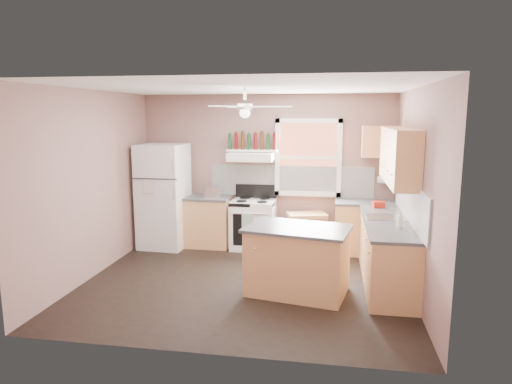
% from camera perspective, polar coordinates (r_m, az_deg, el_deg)
% --- Properties ---
extents(floor, '(4.50, 4.50, 0.00)m').
position_cam_1_polar(floor, '(6.60, -1.31, -11.18)').
color(floor, black).
rests_on(floor, ground).
extents(ceiling, '(4.50, 4.50, 0.00)m').
position_cam_1_polar(ceiling, '(6.18, -1.41, 12.93)').
color(ceiling, white).
rests_on(ceiling, ground).
extents(wall_back, '(4.50, 0.05, 2.70)m').
position_cam_1_polar(wall_back, '(8.22, 1.30, 2.71)').
color(wall_back, '#7F5D57').
rests_on(wall_back, ground).
extents(wall_right, '(0.05, 4.00, 2.70)m').
position_cam_1_polar(wall_right, '(6.24, 19.63, -0.11)').
color(wall_right, '#7F5D57').
rests_on(wall_right, ground).
extents(wall_left, '(0.05, 4.00, 2.70)m').
position_cam_1_polar(wall_left, '(7.04, -19.88, 0.93)').
color(wall_left, '#7F5D57').
rests_on(wall_left, ground).
extents(backsplash_back, '(2.90, 0.03, 0.55)m').
position_cam_1_polar(backsplash_back, '(8.16, 4.38, 1.38)').
color(backsplash_back, white).
rests_on(backsplash_back, wall_back).
extents(backsplash_right, '(0.03, 2.60, 0.55)m').
position_cam_1_polar(backsplash_right, '(6.55, 18.75, -1.17)').
color(backsplash_right, white).
rests_on(backsplash_right, wall_right).
extents(window_view, '(1.00, 0.02, 1.20)m').
position_cam_1_polar(window_view, '(8.08, 6.54, 4.31)').
color(window_view, brown).
rests_on(window_view, wall_back).
extents(window_frame, '(1.16, 0.07, 1.36)m').
position_cam_1_polar(window_frame, '(8.06, 6.53, 4.29)').
color(window_frame, white).
rests_on(window_frame, wall_back).
extents(refrigerator, '(0.82, 0.80, 1.84)m').
position_cam_1_polar(refrigerator, '(8.25, -11.47, -0.50)').
color(refrigerator, white).
rests_on(refrigerator, floor).
extents(base_cabinet_left, '(0.90, 0.60, 0.86)m').
position_cam_1_polar(base_cabinet_left, '(8.29, -6.33, -3.75)').
color(base_cabinet_left, tan).
rests_on(base_cabinet_left, floor).
extents(counter_left, '(0.92, 0.62, 0.04)m').
position_cam_1_polar(counter_left, '(8.20, -6.39, -0.69)').
color(counter_left, '#3E3E40').
rests_on(counter_left, base_cabinet_left).
extents(toaster, '(0.32, 0.25, 0.18)m').
position_cam_1_polar(toaster, '(8.09, -5.52, -0.03)').
color(toaster, silver).
rests_on(toaster, counter_left).
extents(stove, '(0.76, 0.65, 0.86)m').
position_cam_1_polar(stove, '(8.07, -0.32, -4.07)').
color(stove, white).
rests_on(stove, floor).
extents(range_hood, '(0.78, 0.50, 0.14)m').
position_cam_1_polar(range_hood, '(7.96, -0.62, 4.43)').
color(range_hood, white).
rests_on(range_hood, wall_back).
extents(bottle_shelf, '(0.90, 0.26, 0.03)m').
position_cam_1_polar(bottle_shelf, '(8.07, -0.47, 5.22)').
color(bottle_shelf, white).
rests_on(bottle_shelf, range_hood).
extents(cart, '(0.75, 0.60, 0.66)m').
position_cam_1_polar(cart, '(8.03, 6.30, -4.94)').
color(cart, tan).
rests_on(cart, floor).
extents(base_cabinet_corner, '(1.00, 0.60, 0.86)m').
position_cam_1_polar(base_cabinet_corner, '(8.01, 13.45, -4.45)').
color(base_cabinet_corner, tan).
rests_on(base_cabinet_corner, floor).
extents(base_cabinet_right, '(0.60, 2.20, 0.86)m').
position_cam_1_polar(base_cabinet_right, '(6.69, 15.97, -7.39)').
color(base_cabinet_right, tan).
rests_on(base_cabinet_right, floor).
extents(counter_corner, '(1.02, 0.62, 0.04)m').
position_cam_1_polar(counter_corner, '(7.92, 13.58, -1.28)').
color(counter_corner, '#3E3E40').
rests_on(counter_corner, base_cabinet_corner).
extents(counter_right, '(0.62, 2.22, 0.04)m').
position_cam_1_polar(counter_right, '(6.57, 16.07, -3.63)').
color(counter_right, '#3E3E40').
rests_on(counter_right, base_cabinet_right).
extents(sink, '(0.55, 0.45, 0.03)m').
position_cam_1_polar(sink, '(6.76, 15.89, -3.12)').
color(sink, silver).
rests_on(sink, counter_right).
extents(faucet, '(0.03, 0.03, 0.14)m').
position_cam_1_polar(faucet, '(6.76, 17.26, -2.53)').
color(faucet, silver).
rests_on(faucet, sink).
extents(upper_cabinet_right, '(0.33, 1.80, 0.76)m').
position_cam_1_polar(upper_cabinet_right, '(6.64, 17.44, 4.32)').
color(upper_cabinet_right, tan).
rests_on(upper_cabinet_right, wall_right).
extents(upper_cabinet_corner, '(0.60, 0.33, 0.52)m').
position_cam_1_polar(upper_cabinet_corner, '(7.94, 15.26, 6.10)').
color(upper_cabinet_corner, tan).
rests_on(upper_cabinet_corner, wall_back).
extents(paper_towel, '(0.26, 0.12, 0.12)m').
position_cam_1_polar(paper_towel, '(8.04, 15.88, 1.46)').
color(paper_towel, white).
rests_on(paper_towel, wall_back).
extents(island, '(1.38, 1.02, 0.86)m').
position_cam_1_polar(island, '(6.12, 5.20, -8.65)').
color(island, tan).
rests_on(island, floor).
extents(island_top, '(1.47, 1.11, 0.04)m').
position_cam_1_polar(island_top, '(5.99, 5.27, -4.56)').
color(island_top, '#3E3E40').
rests_on(island_top, island).
extents(ceiling_fan_hub, '(0.20, 0.20, 0.08)m').
position_cam_1_polar(ceiling_fan_hub, '(6.17, -1.40, 10.61)').
color(ceiling_fan_hub, white).
rests_on(ceiling_fan_hub, ceiling).
extents(soap_bottle, '(0.12, 0.12, 0.23)m').
position_cam_1_polar(soap_bottle, '(6.17, 17.61, -3.28)').
color(soap_bottle, silver).
rests_on(soap_bottle, counter_right).
extents(red_caddy, '(0.20, 0.16, 0.10)m').
position_cam_1_polar(red_caddy, '(7.43, 15.07, -1.51)').
color(red_caddy, '#AB1A0E').
rests_on(red_caddy, counter_right).
extents(wine_bottles, '(0.86, 0.06, 0.31)m').
position_cam_1_polar(wine_bottles, '(8.06, -0.46, 6.34)').
color(wine_bottles, '#143819').
rests_on(wine_bottles, bottle_shelf).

